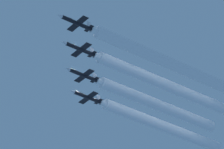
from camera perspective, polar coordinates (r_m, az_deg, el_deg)
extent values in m
cylinder|color=black|center=(251.67, -2.38, 3.44)|extent=(1.17, 10.11, 1.17)
cone|color=silver|center=(249.09, -3.50, 3.92)|extent=(1.11, 1.70, 1.11)
ellipsoid|color=black|center=(250.99, -2.80, 3.71)|extent=(0.64, 2.34, 0.53)
cube|color=black|center=(251.85, -2.29, 3.38)|extent=(8.51, 2.02, 0.13)
cube|color=black|center=(253.75, -1.53, 3.07)|extent=(3.62, 1.17, 0.13)
cube|color=silver|center=(254.60, -1.54, 3.35)|extent=(0.11, 1.38, 1.81)
cylinder|color=black|center=(254.09, -1.40, 3.01)|extent=(0.88, 0.64, 0.88)
cylinder|color=black|center=(260.86, -2.15, 1.69)|extent=(1.17, 10.11, 1.17)
cone|color=silver|center=(258.19, -3.22, 2.14)|extent=(1.11, 1.70, 1.11)
ellipsoid|color=black|center=(260.13, -2.55, 1.95)|extent=(0.64, 2.34, 0.53)
cube|color=black|center=(261.04, -2.06, 1.64)|extent=(8.51, 2.02, 0.13)
cube|color=black|center=(263.00, -1.33, 1.35)|extent=(3.62, 1.17, 0.13)
cube|color=silver|center=(263.81, -1.34, 1.63)|extent=(0.11, 1.38, 1.81)
cylinder|color=black|center=(263.35, -1.20, 1.30)|extent=(0.88, 0.64, 0.88)
cylinder|color=black|center=(269.54, -1.94, -0.04)|extent=(1.17, 10.11, 1.17)
cone|color=silver|center=(266.79, -2.98, 0.37)|extent=(1.11, 1.70, 1.11)
ellipsoid|color=black|center=(268.77, -2.33, 0.20)|extent=(0.64, 2.34, 0.53)
cube|color=black|center=(269.73, -1.85, -0.09)|extent=(8.51, 2.02, 0.13)
cube|color=black|center=(271.74, -1.15, -0.36)|extent=(3.62, 1.17, 0.13)
cube|color=silver|center=(272.51, -1.16, -0.09)|extent=(0.11, 1.38, 1.81)
cylinder|color=black|center=(272.10, -1.03, -0.41)|extent=(0.88, 0.64, 0.88)
cylinder|color=black|center=(279.00, -1.67, -1.50)|extent=(1.17, 10.11, 1.17)
cone|color=silver|center=(276.18, -2.67, -1.12)|extent=(1.11, 1.70, 1.11)
ellipsoid|color=black|center=(278.18, -2.04, -1.27)|extent=(0.64, 2.34, 0.53)
cube|color=black|center=(279.20, -1.58, -1.55)|extent=(8.51, 2.02, 0.13)
cube|color=black|center=(281.25, -0.90, -1.80)|extent=(3.62, 1.17, 0.13)
cube|color=silver|center=(281.99, -0.92, -1.53)|extent=(0.11, 1.38, 1.81)
cylinder|color=black|center=(281.62, -0.78, -1.84)|extent=(0.88, 0.64, 0.88)
cylinder|color=white|center=(265.50, 2.64, 1.26)|extent=(1.96, 45.83, 1.96)
cylinder|color=white|center=(268.46, 3.55, 0.86)|extent=(3.72, 52.71, 3.72)
cylinder|color=white|center=(274.86, 2.64, -0.30)|extent=(1.96, 45.22, 1.96)
cylinder|color=white|center=(277.82, 3.51, -0.66)|extent=(3.72, 52.00, 3.72)
cylinder|color=white|center=(282.66, 2.34, -1.75)|extent=(1.96, 40.87, 1.96)
cylinder|color=white|center=(285.36, 3.11, -2.05)|extent=(3.72, 47.00, 3.72)
cylinder|color=white|center=(293.13, 2.67, -3.17)|extent=(1.96, 43.55, 1.96)
cylinder|color=white|center=(296.06, 3.46, -3.47)|extent=(3.72, 50.09, 3.72)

